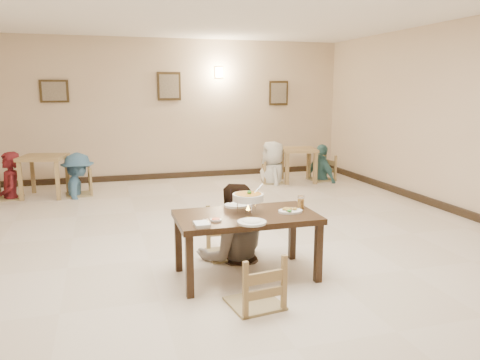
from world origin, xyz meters
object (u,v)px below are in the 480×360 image
object	(u,v)px
main_diner	(233,183)
bg_diner_b	(76,153)
bg_table_left	(44,163)
bg_chair_ll	(9,175)
main_table	(246,222)
bg_chair_lr	(78,169)
bg_diner_d	(322,144)
chair_far	(229,212)
bg_diner_c	(273,141)
bg_table_right	(298,155)
chair_near	(255,255)
bg_diner_a	(7,152)
curry_warmer	(248,197)
drink_glass	(301,203)
bg_chair_rr	(322,157)
bg_chair_rl	(273,162)

from	to	relation	value
main_diner	bg_diner_b	size ratio (longest dim) A/B	1.12
bg_table_left	bg_chair_ll	xyz separation A→B (m)	(-0.58, -0.03, -0.18)
main_diner	main_table	bearing A→B (deg)	91.54
bg_chair_lr	main_table	bearing A→B (deg)	16.14
bg_diner_d	chair_far	bearing A→B (deg)	130.10
bg_table_left	bg_diner_c	size ratio (longest dim) A/B	0.51
main_diner	bg_table_right	xyz separation A→B (m)	(2.56, 4.01, -0.31)
chair_near	bg_diner_a	size ratio (longest dim) A/B	0.57
main_diner	bg_diner_b	world-z (taller)	main_diner
chair_far	curry_warmer	world-z (taller)	chair_far
bg_diner_a	drink_glass	bearing A→B (deg)	24.98
main_table	bg_chair_rr	world-z (taller)	bg_chair_rr
chair_far	bg_diner_c	world-z (taller)	bg_diner_c
bg_table_right	bg_diner_a	world-z (taller)	bg_diner_a
chair_far	main_diner	xyz separation A→B (m)	(0.03, -0.08, 0.36)
curry_warmer	bg_table_left	size ratio (longest dim) A/B	0.40
bg_diner_d	drink_glass	bearing A→B (deg)	139.86
curry_warmer	chair_near	bearing A→B (deg)	-102.48
main_table	bg_diner_a	size ratio (longest dim) A/B	0.85
curry_warmer	bg_table_right	size ratio (longest dim) A/B	0.43
curry_warmer	bg_chair_ll	bearing A→B (deg)	123.73
bg_diner_b	bg_diner_c	world-z (taller)	bg_diner_c
bg_chair_rl	bg_chair_rr	bearing A→B (deg)	-80.21
bg_table_left	bg_table_right	size ratio (longest dim) A/B	1.06
bg_chair_lr	bg_diner_b	world-z (taller)	bg_diner_b
chair_near	bg_diner_b	world-z (taller)	bg_diner_b
main_table	bg_table_left	bearing A→B (deg)	118.14
main_diner	bg_table_left	bearing A→B (deg)	-55.00
bg_diner_b	main_diner	bearing A→B (deg)	-156.11
chair_near	bg_table_left	world-z (taller)	chair_near
curry_warmer	drink_glass	distance (m)	0.61
bg_chair_ll	chair_near	bearing A→B (deg)	-157.03
bg_chair_rr	bg_diner_a	size ratio (longest dim) A/B	0.60
bg_diner_b	chair_near	bearing A→B (deg)	-163.06
bg_table_left	bg_chair_rl	xyz separation A→B (m)	(4.45, 0.02, -0.18)
bg_chair_rr	bg_diner_d	world-z (taller)	bg_diner_d
drink_glass	bg_diner_c	xyz separation A→B (m)	(1.40, 4.59, 0.13)
bg_diner_c	main_diner	bearing A→B (deg)	-18.90
bg_chair_lr	bg_chair_rl	xyz separation A→B (m)	(3.87, 0.08, -0.04)
main_diner	bg_diner_d	xyz separation A→B (m)	(3.12, 4.03, -0.11)
main_table	bg_chair_lr	size ratio (longest dim) A/B	1.49
chair_far	bg_chair_rl	world-z (taller)	chair_far
curry_warmer	bg_chair_rr	bearing A→B (deg)	55.84
curry_warmer	bg_diner_b	xyz separation A→B (m)	(-1.88, 4.52, -0.05)
drink_glass	main_table	bearing A→B (deg)	-176.26
chair_far	drink_glass	distance (m)	0.92
bg_diner_c	bg_table_right	bearing A→B (deg)	92.93
main_diner	bg_diner_b	distance (m)	4.39
bg_table_left	bg_chair_lr	xyz separation A→B (m)	(0.58, -0.06, -0.13)
bg_table_right	drink_glass	bearing A→B (deg)	-113.24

